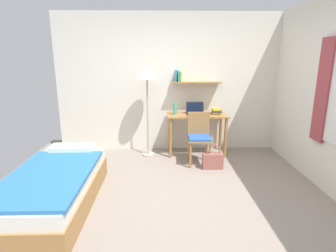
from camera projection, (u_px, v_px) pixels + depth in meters
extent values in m
plane|color=gray|center=(179.00, 198.00, 3.55)|extent=(5.28, 5.28, 0.00)
cube|color=silver|center=(173.00, 84.00, 5.18)|extent=(4.40, 0.05, 2.60)
cube|color=#9E703D|center=(197.00, 82.00, 5.06)|extent=(0.91, 0.22, 0.02)
cube|color=#3384C6|center=(176.00, 76.00, 5.05)|extent=(0.03, 0.14, 0.22)
cube|color=#4CA856|center=(179.00, 76.00, 5.03)|extent=(0.02, 0.18, 0.21)
cube|color=#4CA856|center=(180.00, 77.00, 5.03)|extent=(0.03, 0.18, 0.19)
cube|color=#993D42|center=(322.00, 91.00, 3.67)|extent=(0.03, 0.28, 1.40)
cube|color=#9E703D|center=(56.00, 196.00, 3.34)|extent=(0.89, 1.92, 0.28)
cube|color=silver|center=(54.00, 179.00, 3.28)|extent=(0.86, 1.86, 0.16)
cube|color=#2D70B7|center=(49.00, 176.00, 3.14)|extent=(0.91, 1.57, 0.04)
cube|color=white|center=(72.00, 149.00, 3.97)|extent=(0.62, 0.28, 0.10)
cube|color=#9E703D|center=(197.00, 115.00, 5.02)|extent=(1.10, 0.52, 0.03)
cylinder|color=#9E703D|center=(170.00, 138.00, 4.90)|extent=(0.06, 0.06, 0.74)
cylinder|color=#9E703D|center=(225.00, 138.00, 4.92)|extent=(0.06, 0.06, 0.74)
cylinder|color=#9E703D|center=(170.00, 132.00, 5.30)|extent=(0.06, 0.06, 0.74)
cylinder|color=#9E703D|center=(220.00, 132.00, 5.33)|extent=(0.06, 0.06, 0.74)
cube|color=#9E703D|center=(199.00, 139.00, 4.57)|extent=(0.41, 0.41, 0.03)
cube|color=blue|center=(199.00, 138.00, 4.56)|extent=(0.37, 0.38, 0.04)
cube|color=#9E703D|center=(199.00, 123.00, 4.69)|extent=(0.38, 0.05, 0.39)
cylinder|color=#9E703D|center=(190.00, 156.00, 4.47)|extent=(0.04, 0.04, 0.43)
cylinder|color=#9E703D|center=(210.00, 156.00, 4.47)|extent=(0.04, 0.04, 0.43)
cylinder|color=#9E703D|center=(189.00, 149.00, 4.79)|extent=(0.04, 0.04, 0.43)
cylinder|color=#9E703D|center=(207.00, 149.00, 4.79)|extent=(0.04, 0.04, 0.43)
cylinder|color=#B2A893|center=(148.00, 154.00, 5.12)|extent=(0.24, 0.24, 0.02)
cylinder|color=#B2A893|center=(148.00, 118.00, 4.94)|extent=(0.03, 0.03, 1.40)
cone|color=silver|center=(147.00, 72.00, 4.74)|extent=(0.38, 0.38, 0.22)
cube|color=black|center=(195.00, 114.00, 5.01)|extent=(0.33, 0.22, 0.01)
cube|color=black|center=(195.00, 107.00, 5.07)|extent=(0.33, 0.05, 0.21)
cube|color=black|center=(195.00, 107.00, 5.07)|extent=(0.29, 0.04, 0.17)
cylinder|color=#42A87F|center=(175.00, 109.00, 4.97)|extent=(0.07, 0.07, 0.22)
cube|color=gold|center=(216.00, 113.00, 5.06)|extent=(0.18, 0.19, 0.02)
cube|color=silver|center=(217.00, 112.00, 5.05)|extent=(0.17, 0.21, 0.02)
cube|color=#333338|center=(217.00, 111.00, 5.04)|extent=(0.21, 0.25, 0.03)
cube|color=gold|center=(216.00, 109.00, 5.04)|extent=(0.15, 0.22, 0.03)
cube|color=#99564C|center=(213.00, 161.00, 4.46)|extent=(0.34, 0.12, 0.26)
torus|color=#99564C|center=(213.00, 151.00, 4.42)|extent=(0.23, 0.02, 0.23)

